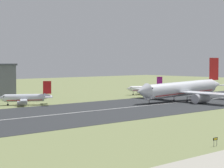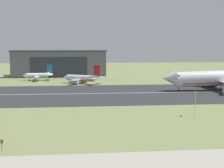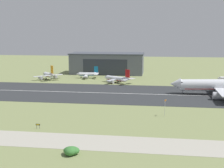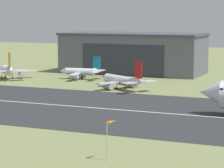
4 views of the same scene
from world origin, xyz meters
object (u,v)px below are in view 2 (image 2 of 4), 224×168
(airplane_parked_far_east, at_px, (38,76))
(windsock_pole, at_px, (195,93))
(airplane_parked_centre, at_px, (220,76))
(airplane_parked_east, at_px, (82,78))

(airplane_parked_far_east, height_order, windsock_pole, airplane_parked_far_east)
(windsock_pole, bearing_deg, airplane_parked_far_east, 119.16)
(airplane_parked_centre, distance_m, airplane_parked_east, 73.35)
(airplane_parked_far_east, bearing_deg, airplane_parked_centre, -8.27)
(airplane_parked_centre, height_order, airplane_parked_far_east, airplane_parked_centre)
(windsock_pole, bearing_deg, airplane_parked_east, 110.84)
(airplane_parked_centre, height_order, airplane_parked_east, airplane_parked_east)
(airplane_parked_east, height_order, windsock_pole, airplane_parked_east)
(airplane_parked_east, relative_size, airplane_parked_far_east, 1.28)
(airplane_parked_centre, xyz_separation_m, windsock_pole, (-44.09, -80.40, 2.81))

